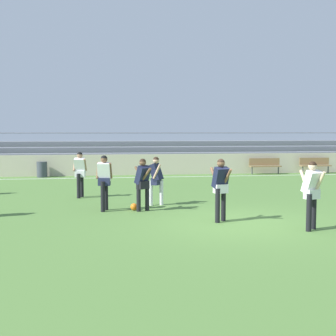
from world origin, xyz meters
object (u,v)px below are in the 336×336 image
object	(u,v)px
bench_far_left	(265,165)
trash_bin	(42,169)
player_dark_pressing_high	(143,180)
player_white_trailing_run	(104,178)
player_white_on_ball	(312,189)
player_dark_deep_cover	(156,177)
player_dark_dropping_back	(221,184)
bench_near_wall_gap	(315,164)
soccer_ball	(134,207)
player_white_wide_left	(80,170)
bleacher_stand	(197,154)

from	to	relation	value
bench_far_left	trash_bin	xyz separation A→B (m)	(-12.34, 0.08, -0.13)
player_dark_pressing_high	player_white_trailing_run	xyz separation A→B (m)	(-1.17, 0.19, 0.07)
bench_far_left	player_white_on_ball	size ratio (longest dim) A/B	1.05
player_dark_pressing_high	player_white_on_ball	size ratio (longest dim) A/B	0.94
player_dark_deep_cover	player_white_on_ball	world-z (taller)	player_white_on_ball
player_dark_pressing_high	player_white_trailing_run	size ratio (longest dim) A/B	0.94
trash_bin	player_dark_dropping_back	size ratio (longest dim) A/B	0.48
bench_near_wall_gap	player_dark_deep_cover	xyz separation A→B (m)	(-10.45, -9.92, 0.40)
player_dark_dropping_back	soccer_ball	size ratio (longest dim) A/B	7.77
player_dark_dropping_back	soccer_ball	bearing A→B (deg)	136.24
player_white_on_ball	soccer_ball	distance (m)	5.48
player_dark_pressing_high	player_white_on_ball	world-z (taller)	player_white_on_ball
player_dark_deep_cover	player_white_wide_left	xyz separation A→B (m)	(-2.56, 2.11, 0.06)
player_dark_deep_cover	player_white_trailing_run	size ratio (longest dim) A/B	0.94
player_dark_pressing_high	player_white_trailing_run	distance (m)	1.18
trash_bin	player_white_on_ball	bearing A→B (deg)	-60.01
bench_far_left	bench_near_wall_gap	world-z (taller)	same
trash_bin	player_white_wide_left	world-z (taller)	player_white_wide_left
bench_near_wall_gap	player_white_wide_left	world-z (taller)	player_white_wide_left
trash_bin	player_white_trailing_run	distance (m)	11.32
player_dark_dropping_back	bench_far_left	bearing A→B (deg)	64.97
player_white_wide_left	player_dark_dropping_back	size ratio (longest dim) A/B	0.99
player_dark_deep_cover	bench_far_left	bearing A→B (deg)	53.21
bench_far_left	player_dark_dropping_back	bearing A→B (deg)	-115.03
bleacher_stand	player_dark_deep_cover	distance (m)	13.92
bench_far_left	player_dark_deep_cover	world-z (taller)	player_dark_deep_cover
player_dark_deep_cover	bleacher_stand	bearing A→B (deg)	72.41
bench_near_wall_gap	soccer_ball	xyz separation A→B (m)	(-11.24, -10.79, -0.44)
bleacher_stand	player_white_on_ball	bearing A→B (deg)	-92.78
bench_far_left	trash_bin	distance (m)	12.34
player_dark_pressing_high	player_dark_dropping_back	size ratio (longest dim) A/B	0.94
bleacher_stand	player_white_on_ball	xyz separation A→B (m)	(-0.86, -17.60, 0.04)
player_dark_pressing_high	player_dark_dropping_back	distance (m)	2.75
player_dark_dropping_back	trash_bin	bearing A→B (deg)	115.98
player_white_trailing_run	soccer_ball	distance (m)	1.29
bleacher_stand	trash_bin	xyz separation A→B (m)	(-9.13, -3.27, -0.58)
trash_bin	player_dark_deep_cover	bearing A→B (deg)	-63.80
player_dark_pressing_high	player_white_trailing_run	bearing A→B (deg)	170.94
bleacher_stand	player_white_trailing_run	size ratio (longest dim) A/B	15.97
bleacher_stand	player_white_on_ball	world-z (taller)	bleacher_stand
player_dark_pressing_high	player_dark_dropping_back	xyz separation A→B (m)	(1.93, -1.95, 0.07)
player_white_trailing_run	player_white_on_ball	xyz separation A→B (m)	(5.05, -3.49, -0.00)
bench_far_left	player_dark_pressing_high	distance (m)	13.53
soccer_ball	player_dark_pressing_high	bearing A→B (deg)	-29.63
bleacher_stand	player_white_wide_left	world-z (taller)	bleacher_stand
trash_bin	player_white_wide_left	size ratio (longest dim) A/B	0.49
player_dark_pressing_high	soccer_ball	bearing A→B (deg)	150.37
bench_near_wall_gap	trash_bin	distance (m)	15.37
player_dark_deep_cover	soccer_ball	bearing A→B (deg)	-132.44
player_white_on_ball	bench_far_left	bearing A→B (deg)	74.06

